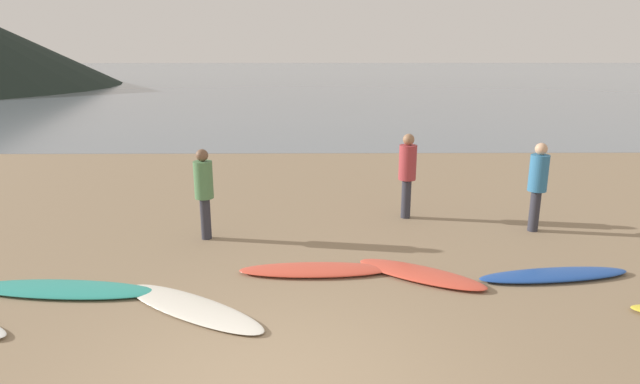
# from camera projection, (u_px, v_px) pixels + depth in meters

# --- Properties ---
(ground_plane) EXTENTS (120.00, 120.00, 0.20)m
(ground_plane) POSITION_uv_depth(u_px,v_px,m) (298.00, 172.00, 14.71)
(ground_plane) COLOR #8C7559
(ground_plane) RESTS_ON ground
(ocean_water) EXTENTS (140.00, 100.00, 0.01)m
(ocean_water) POSITION_uv_depth(u_px,v_px,m) (310.00, 75.00, 65.01)
(ocean_water) COLOR slate
(ocean_water) RESTS_ON ground
(surfboard_1) EXTENTS (2.61, 0.81, 0.08)m
(surfboard_1) POSITION_uv_depth(u_px,v_px,m) (64.00, 289.00, 7.26)
(surfboard_1) COLOR teal
(surfboard_1) RESTS_ON ground
(surfboard_2) EXTENTS (2.25, 1.77, 0.06)m
(surfboard_2) POSITION_uv_depth(u_px,v_px,m) (192.00, 308.00, 6.77)
(surfboard_2) COLOR silver
(surfboard_2) RESTS_ON ground
(surfboard_3) EXTENTS (2.24, 0.57, 0.10)m
(surfboard_3) POSITION_uv_depth(u_px,v_px,m) (315.00, 270.00, 7.88)
(surfboard_3) COLOR #D84C38
(surfboard_3) RESTS_ON ground
(surfboard_4) EXTENTS (1.94, 1.51, 0.10)m
(surfboard_4) POSITION_uv_depth(u_px,v_px,m) (420.00, 274.00, 7.73)
(surfboard_4) COLOR #D84C38
(surfboard_4) RESTS_ON ground
(surfboard_5) EXTENTS (2.31, 0.76, 0.10)m
(surfboard_5) POSITION_uv_depth(u_px,v_px,m) (554.00, 275.00, 7.70)
(surfboard_5) COLOR #1E479E
(surfboard_5) RESTS_ON ground
(person_0) EXTENTS (0.33, 0.33, 1.65)m
(person_0) POSITION_uv_depth(u_px,v_px,m) (407.00, 169.00, 10.20)
(person_0) COLOR #2D2D38
(person_0) RESTS_ON ground
(person_1) EXTENTS (0.32, 0.32, 1.58)m
(person_1) POSITION_uv_depth(u_px,v_px,m) (204.00, 187.00, 9.06)
(person_1) COLOR #2D2D38
(person_1) RESTS_ON ground
(person_2) EXTENTS (0.33, 0.33, 1.61)m
(person_2) POSITION_uv_depth(u_px,v_px,m) (538.00, 180.00, 9.46)
(person_2) COLOR #2D2D38
(person_2) RESTS_ON ground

